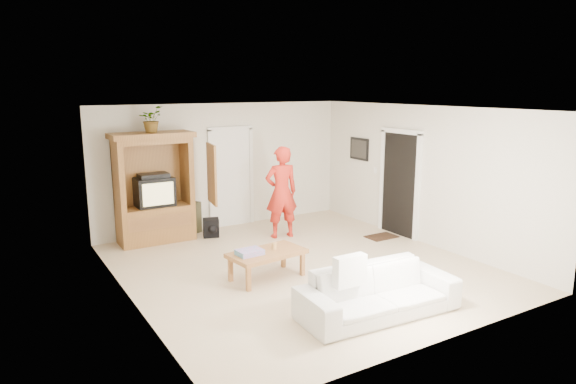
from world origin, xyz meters
The scene contains 19 objects.
floor centered at (0.00, 0.00, 0.00)m, with size 6.00×6.00×0.00m, color tan.
ceiling centered at (0.00, 0.00, 2.60)m, with size 6.00×6.00×0.00m, color white.
wall_back centered at (0.00, 3.00, 1.30)m, with size 5.50×5.50×0.00m, color silver.
wall_front centered at (0.00, -3.00, 1.30)m, with size 5.50×5.50×0.00m, color silver.
wall_left centered at (-2.75, 0.00, 1.30)m, with size 6.00×6.00×0.00m, color silver.
wall_right centered at (2.75, 0.00, 1.30)m, with size 6.00×6.00×0.00m, color silver.
armoire centered at (-1.58, 2.66, 0.91)m, with size 1.82×1.14×2.10m.
door_back centered at (0.15, 2.97, 1.02)m, with size 0.85×0.05×2.04m, color white.
doorway_right centered at (2.73, 0.60, 1.02)m, with size 0.05×0.90×2.04m, color black.
framed_picture centered at (2.73, 1.90, 1.60)m, with size 0.03×0.60×0.48m, color black.
doormat centered at (2.30, 0.60, 0.01)m, with size 0.60×0.40×0.02m, color #382316.
plant centered at (-1.60, 2.63, 2.34)m, with size 0.44×0.38×0.49m, color #4C7238.
man centered at (0.61, 1.65, 0.91)m, with size 0.66×0.43×1.81m, color red.
sofa centered at (-0.09, -2.05, 0.31)m, with size 2.15×0.84×0.63m, color silver.
coffee_table centered at (-0.72, -0.17, 0.38)m, with size 1.24×0.78×0.44m.
towel centered at (-1.02, -0.17, 0.48)m, with size 0.38×0.28×0.08m, color #EB4EB1.
candle centered at (-0.56, -0.11, 0.49)m, with size 0.08×0.08×0.10m, color tan.
backpack_black centered at (-0.61, 2.33, 0.19)m, with size 0.31×0.18×0.38m, color black, non-canonical shape.
backpack_olive centered at (-0.81, 2.85, 0.32)m, with size 0.33×0.25×0.63m, color #47442B, non-canonical shape.
Camera 1 is at (-4.36, -6.82, 2.95)m, focal length 32.00 mm.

